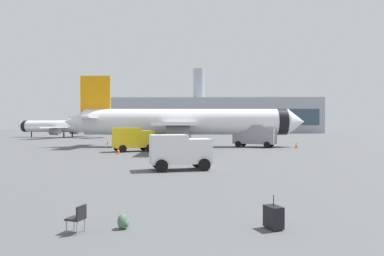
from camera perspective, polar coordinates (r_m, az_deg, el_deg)
airplane_at_gate at (r=52.85m, az=-1.11°, el=0.95°), size 35.67×32.11×10.50m
airplane_taxiing at (r=94.31m, az=-19.84°, el=0.24°), size 26.85×24.41×7.94m
service_truck at (r=44.39m, az=-9.41°, el=-1.65°), size 5.27×4.26×2.90m
fuel_truck at (r=52.84m, az=9.88°, el=-1.10°), size 6.46×4.64×3.20m
cargo_van at (r=26.27m, az=-2.00°, el=-3.57°), size 4.76×3.24×2.60m
safety_cone_near at (r=40.90m, az=-11.69°, el=-3.60°), size 0.44×0.44×0.72m
safety_cone_mid at (r=60.74m, az=-13.32°, el=-2.22°), size 0.44×0.44×0.71m
safety_cone_far at (r=52.16m, az=16.31°, el=-2.65°), size 0.44×0.44×0.81m
rolling_suitcase at (r=12.13m, az=12.88°, el=-13.65°), size 0.62×0.75×1.10m
traveller_backpack at (r=12.11m, az=-10.95°, el=-14.45°), size 0.36×0.40×0.48m
gate_chair at (r=11.95m, az=-17.78°, el=-13.36°), size 0.60×0.60×0.86m
terminal_building at (r=141.01m, az=3.14°, el=1.99°), size 80.89×22.77×25.08m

